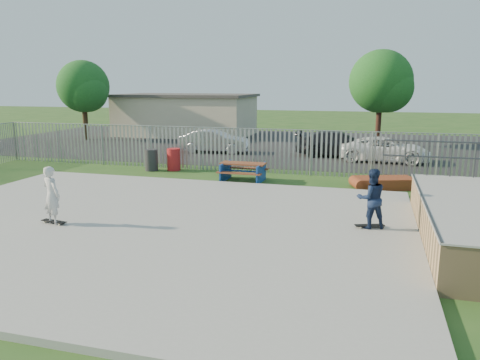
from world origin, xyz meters
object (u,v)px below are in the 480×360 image
(tree_mid, at_px, (381,82))
(trash_bin_grey, at_px, (151,160))
(car_dark, at_px, (339,144))
(picnic_table, at_px, (243,172))
(car_white, at_px, (386,149))
(car_silver, at_px, (215,141))
(funbox, at_px, (384,183))
(skater_white, at_px, (52,195))
(tree_left, at_px, (83,87))
(skater_navy, at_px, (371,198))
(trash_bin_red, at_px, (174,159))

(tree_mid, bearing_deg, trash_bin_grey, -130.52)
(trash_bin_grey, height_order, car_dark, car_dark)
(picnic_table, distance_m, trash_bin_grey, 4.92)
(car_white, bearing_deg, tree_mid, 7.56)
(car_dark, bearing_deg, car_silver, 89.79)
(funbox, bearing_deg, skater_white, -157.12)
(car_dark, bearing_deg, skater_white, 152.89)
(car_silver, bearing_deg, tree_left, 66.27)
(skater_white, bearing_deg, skater_navy, -147.28)
(tree_mid, distance_m, skater_white, 22.83)
(car_dark, height_order, skater_navy, skater_navy)
(car_white, xyz_separation_m, tree_mid, (-0.37, 6.38, 3.47))
(picnic_table, xyz_separation_m, skater_white, (-3.37, -7.70, 0.56))
(funbox, bearing_deg, tree_mid, 72.46)
(car_dark, distance_m, skater_white, 16.99)
(picnic_table, bearing_deg, trash_bin_grey, 166.83)
(trash_bin_grey, height_order, skater_navy, skater_navy)
(picnic_table, distance_m, tree_left, 18.85)
(trash_bin_red, xyz_separation_m, tree_left, (-11.05, 9.54, 3.28))
(car_silver, distance_m, car_white, 9.61)
(car_silver, xyz_separation_m, tree_mid, (9.21, 5.68, 3.43))
(trash_bin_red, bearing_deg, car_silver, 89.93)
(trash_bin_red, xyz_separation_m, skater_navy, (8.94, -7.24, 0.45))
(trash_bin_red, bearing_deg, car_white, 28.44)
(funbox, xyz_separation_m, car_silver, (-9.42, 7.24, 0.48))
(picnic_table, height_order, car_white, car_white)
(funbox, bearing_deg, car_white, 70.09)
(tree_mid, relative_size, skater_white, 3.77)
(funbox, height_order, tree_left, tree_left)
(picnic_table, relative_size, tree_left, 0.33)
(funbox, height_order, car_silver, car_silver)
(car_white, height_order, tree_mid, tree_mid)
(funbox, bearing_deg, skater_navy, -113.22)
(skater_navy, bearing_deg, tree_mid, -110.85)
(trash_bin_grey, bearing_deg, tree_left, 135.52)
(picnic_table, bearing_deg, trash_bin_red, 158.67)
(car_silver, bearing_deg, picnic_table, -158.57)
(trash_bin_red, relative_size, car_dark, 0.22)
(trash_bin_grey, distance_m, car_silver, 6.33)
(trash_bin_red, height_order, skater_white, skater_white)
(funbox, bearing_deg, car_dark, 88.31)
(car_dark, distance_m, tree_left, 18.69)
(trash_bin_grey, distance_m, tree_mid, 16.10)
(tree_left, bearing_deg, trash_bin_red, -40.80)
(funbox, bearing_deg, picnic_table, 163.80)
(trash_bin_red, relative_size, car_white, 0.23)
(picnic_table, relative_size, tree_mid, 0.31)
(funbox, distance_m, car_dark, 8.06)
(tree_left, height_order, skater_white, tree_left)
(picnic_table, xyz_separation_m, car_silver, (-3.79, 7.46, 0.30))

